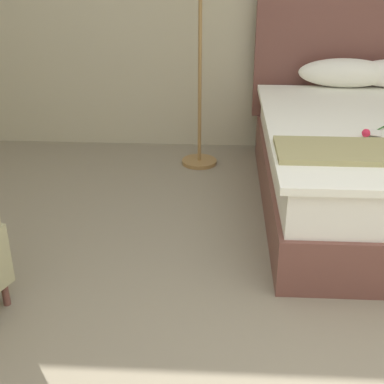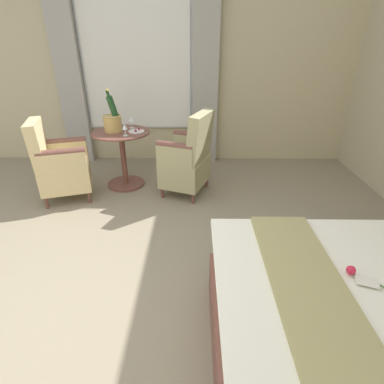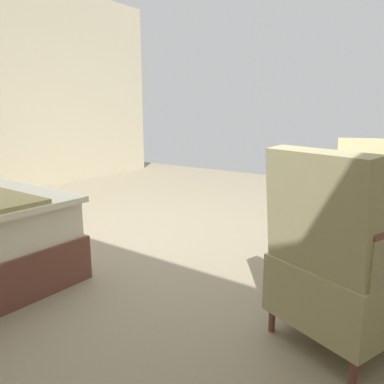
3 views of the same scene
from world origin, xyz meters
name	(u,v)px [view 1 (image 1 of 3)]	position (x,y,z in m)	size (l,w,h in m)	color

